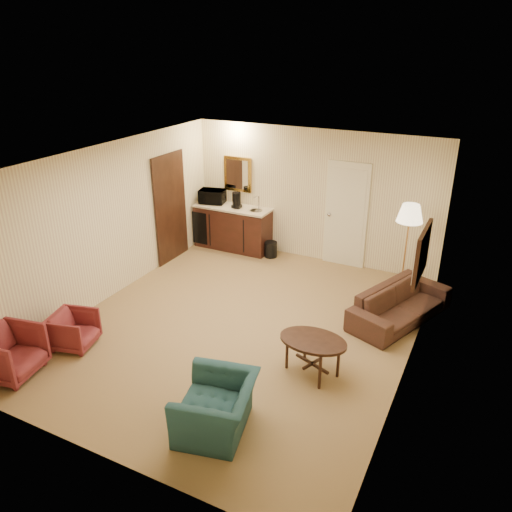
{
  "coord_description": "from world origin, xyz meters",
  "views": [
    {
      "loc": [
        3.19,
        -5.88,
        4.12
      ],
      "look_at": [
        0.0,
        0.5,
        1.0
      ],
      "focal_mm": 35.0,
      "sensor_mm": 36.0,
      "label": 1
    }
  ],
  "objects_px": {
    "floor_lamp": "(405,250)",
    "microwave": "(212,195)",
    "rose_chair_near": "(74,328)",
    "sofa": "(401,299)",
    "wetbar_cabinet": "(233,228)",
    "coffee_maker": "(237,200)",
    "coffee_table": "(312,356)",
    "rose_chair_far": "(9,351)",
    "waste_bin": "(271,249)",
    "teal_armchair": "(216,400)"
  },
  "relations": [
    {
      "from": "rose_chair_near",
      "to": "coffee_maker",
      "type": "height_order",
      "value": "coffee_maker"
    },
    {
      "from": "sofa",
      "to": "coffee_table",
      "type": "xyz_separation_m",
      "value": [
        -0.76,
        -1.91,
        -0.11
      ]
    },
    {
      "from": "rose_chair_far",
      "to": "microwave",
      "type": "bearing_deg",
      "value": -10.59
    },
    {
      "from": "wetbar_cabinet",
      "to": "sofa",
      "type": "xyz_separation_m",
      "value": [
        3.8,
        -1.42,
        -0.09
      ]
    },
    {
      "from": "sofa",
      "to": "microwave",
      "type": "bearing_deg",
      "value": 92.81
    },
    {
      "from": "wetbar_cabinet",
      "to": "rose_chair_near",
      "type": "xyz_separation_m",
      "value": [
        -0.25,
        -4.28,
        -0.17
      ]
    },
    {
      "from": "wetbar_cabinet",
      "to": "microwave",
      "type": "distance_m",
      "value": 0.81
    },
    {
      "from": "wetbar_cabinet",
      "to": "rose_chair_far",
      "type": "distance_m",
      "value": 5.17
    },
    {
      "from": "rose_chair_near",
      "to": "waste_bin",
      "type": "bearing_deg",
      "value": -30.08
    },
    {
      "from": "rose_chair_near",
      "to": "microwave",
      "type": "relative_size",
      "value": 1.12
    },
    {
      "from": "waste_bin",
      "to": "wetbar_cabinet",
      "type": "bearing_deg",
      "value": 175.64
    },
    {
      "from": "rose_chair_near",
      "to": "floor_lamp",
      "type": "bearing_deg",
      "value": -60.4
    },
    {
      "from": "rose_chair_far",
      "to": "wetbar_cabinet",
      "type": "bearing_deg",
      "value": -16.14
    },
    {
      "from": "rose_chair_near",
      "to": "sofa",
      "type": "bearing_deg",
      "value": -69.35
    },
    {
      "from": "rose_chair_far",
      "to": "coffee_table",
      "type": "height_order",
      "value": "rose_chair_far"
    },
    {
      "from": "teal_armchair",
      "to": "rose_chair_near",
      "type": "bearing_deg",
      "value": -114.22
    },
    {
      "from": "sofa",
      "to": "coffee_maker",
      "type": "height_order",
      "value": "coffee_maker"
    },
    {
      "from": "waste_bin",
      "to": "microwave",
      "type": "relative_size",
      "value": 0.61
    },
    {
      "from": "coffee_table",
      "to": "sofa",
      "type": "bearing_deg",
      "value": 68.45
    },
    {
      "from": "rose_chair_near",
      "to": "microwave",
      "type": "height_order",
      "value": "microwave"
    },
    {
      "from": "wetbar_cabinet",
      "to": "coffee_table",
      "type": "relative_size",
      "value": 1.82
    },
    {
      "from": "wetbar_cabinet",
      "to": "teal_armchair",
      "type": "xyz_separation_m",
      "value": [
        2.45,
        -4.81,
        -0.05
      ]
    },
    {
      "from": "teal_armchair",
      "to": "waste_bin",
      "type": "xyz_separation_m",
      "value": [
        -1.53,
        4.74,
        -0.25
      ]
    },
    {
      "from": "wetbar_cabinet",
      "to": "coffee_maker",
      "type": "relative_size",
      "value": 5.03
    },
    {
      "from": "rose_chair_near",
      "to": "floor_lamp",
      "type": "xyz_separation_m",
      "value": [
        3.88,
        3.77,
        0.53
      ]
    },
    {
      "from": "floor_lamp",
      "to": "microwave",
      "type": "xyz_separation_m",
      "value": [
        -4.13,
        0.54,
        0.28
      ]
    },
    {
      "from": "sofa",
      "to": "microwave",
      "type": "relative_size",
      "value": 3.61
    },
    {
      "from": "coffee_table",
      "to": "coffee_maker",
      "type": "height_order",
      "value": "coffee_maker"
    },
    {
      "from": "sofa",
      "to": "waste_bin",
      "type": "distance_m",
      "value": 3.19
    },
    {
      "from": "coffee_table",
      "to": "waste_bin",
      "type": "relative_size",
      "value": 2.81
    },
    {
      "from": "floor_lamp",
      "to": "waste_bin",
      "type": "relative_size",
      "value": 5.12
    },
    {
      "from": "wetbar_cabinet",
      "to": "sofa",
      "type": "distance_m",
      "value": 4.06
    },
    {
      "from": "rose_chair_far",
      "to": "waste_bin",
      "type": "xyz_separation_m",
      "value": [
        1.42,
        5.08,
        -0.21
      ]
    },
    {
      "from": "wetbar_cabinet",
      "to": "coffee_maker",
      "type": "bearing_deg",
      "value": -11.71
    },
    {
      "from": "coffee_table",
      "to": "waste_bin",
      "type": "bearing_deg",
      "value": 123.09
    },
    {
      "from": "wetbar_cabinet",
      "to": "rose_chair_near",
      "type": "bearing_deg",
      "value": -93.34
    },
    {
      "from": "sofa",
      "to": "floor_lamp",
      "type": "xyz_separation_m",
      "value": [
        -0.17,
        0.91,
        0.45
      ]
    },
    {
      "from": "wetbar_cabinet",
      "to": "microwave",
      "type": "height_order",
      "value": "microwave"
    },
    {
      "from": "coffee_table",
      "to": "coffee_maker",
      "type": "relative_size",
      "value": 2.77
    },
    {
      "from": "rose_chair_far",
      "to": "microwave",
      "type": "height_order",
      "value": "microwave"
    },
    {
      "from": "rose_chair_far",
      "to": "coffee_table",
      "type": "relative_size",
      "value": 0.81
    },
    {
      "from": "rose_chair_near",
      "to": "rose_chair_far",
      "type": "relative_size",
      "value": 0.8
    },
    {
      "from": "sofa",
      "to": "rose_chair_far",
      "type": "bearing_deg",
      "value": 152.37
    },
    {
      "from": "floor_lamp",
      "to": "coffee_maker",
      "type": "bearing_deg",
      "value": 172.2
    },
    {
      "from": "wetbar_cabinet",
      "to": "floor_lamp",
      "type": "xyz_separation_m",
      "value": [
        3.63,
        -0.51,
        0.36
      ]
    },
    {
      "from": "waste_bin",
      "to": "coffee_maker",
      "type": "relative_size",
      "value": 0.98
    },
    {
      "from": "coffee_table",
      "to": "coffee_maker",
      "type": "distance_m",
      "value": 4.5
    },
    {
      "from": "coffee_table",
      "to": "wetbar_cabinet",
      "type": "bearing_deg",
      "value": 132.42
    },
    {
      "from": "teal_armchair",
      "to": "coffee_table",
      "type": "xyz_separation_m",
      "value": [
        0.59,
        1.48,
        -0.15
      ]
    },
    {
      "from": "floor_lamp",
      "to": "rose_chair_near",
      "type": "bearing_deg",
      "value": -135.84
    }
  ]
}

